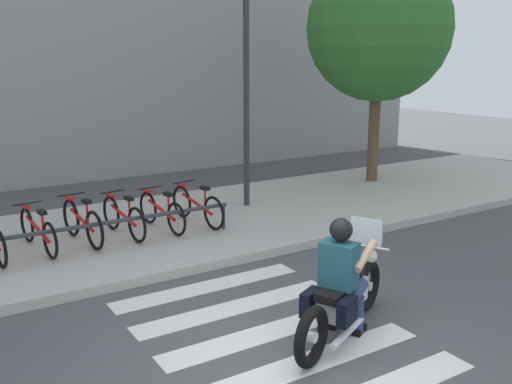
# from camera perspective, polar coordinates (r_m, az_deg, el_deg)

# --- Properties ---
(ground_plane) EXTENTS (48.00, 48.00, 0.00)m
(ground_plane) POSITION_cam_1_polar(r_m,az_deg,el_deg) (6.21, 3.88, -17.28)
(ground_plane) COLOR #4C4C4F
(sidewalk) EXTENTS (24.00, 4.40, 0.15)m
(sidewalk) POSITION_cam_1_polar(r_m,az_deg,el_deg) (10.40, -12.89, -4.21)
(sidewalk) COLOR #B7B2A8
(sidewalk) RESTS_ON ground
(crosswalk_stripe_2) EXTENTS (2.80, 0.40, 0.01)m
(crosswalk_stripe_2) POSITION_cam_1_polar(r_m,az_deg,el_deg) (6.33, 5.56, -16.67)
(crosswalk_stripe_2) COLOR white
(crosswalk_stripe_2) RESTS_ON ground
(crosswalk_stripe_3) EXTENTS (2.80, 0.40, 0.01)m
(crosswalk_stripe_3) POSITION_cam_1_polar(r_m,az_deg,el_deg) (6.90, 1.39, -13.90)
(crosswalk_stripe_3) COLOR white
(crosswalk_stripe_3) RESTS_ON ground
(crosswalk_stripe_4) EXTENTS (2.80, 0.40, 0.01)m
(crosswalk_stripe_4) POSITION_cam_1_polar(r_m,az_deg,el_deg) (7.51, -2.05, -11.52)
(crosswalk_stripe_4) COLOR white
(crosswalk_stripe_4) RESTS_ON ground
(crosswalk_stripe_5) EXTENTS (2.80, 0.40, 0.01)m
(crosswalk_stripe_5) POSITION_cam_1_polar(r_m,az_deg,el_deg) (8.15, -4.91, -9.47)
(crosswalk_stripe_5) COLOR white
(crosswalk_stripe_5) RESTS_ON ground
(motorcycle) EXTENTS (2.08, 1.11, 1.26)m
(motorcycle) POSITION_cam_1_polar(r_m,az_deg,el_deg) (6.71, 8.80, -10.50)
(motorcycle) COLOR black
(motorcycle) RESTS_ON ground
(rider) EXTENTS (0.76, 0.70, 1.45)m
(rider) POSITION_cam_1_polar(r_m,az_deg,el_deg) (6.50, 8.61, -7.75)
(rider) COLOR #1E4C59
(rider) RESTS_ON ground
(bicycle_3) EXTENTS (0.48, 1.65, 0.72)m
(bicycle_3) POSITION_cam_1_polar(r_m,az_deg,el_deg) (9.66, -21.14, -3.64)
(bicycle_3) COLOR black
(bicycle_3) RESTS_ON sidewalk
(bicycle_4) EXTENTS (0.48, 1.60, 0.78)m
(bicycle_4) POSITION_cam_1_polar(r_m,az_deg,el_deg) (9.80, -17.12, -2.93)
(bicycle_4) COLOR black
(bicycle_4) RESTS_ON sidewalk
(bicycle_5) EXTENTS (0.48, 1.57, 0.74)m
(bicycle_5) POSITION_cam_1_polar(r_m,az_deg,el_deg) (9.99, -13.23, -2.47)
(bicycle_5) COLOR black
(bicycle_5) RESTS_ON sidewalk
(bicycle_6) EXTENTS (0.48, 1.58, 0.72)m
(bicycle_6) POSITION_cam_1_polar(r_m,az_deg,el_deg) (10.23, -9.50, -1.96)
(bicycle_6) COLOR black
(bicycle_6) RESTS_ON sidewalk
(bicycle_7) EXTENTS (0.48, 1.67, 0.75)m
(bicycle_7) POSITION_cam_1_polar(r_m,az_deg,el_deg) (10.51, -5.97, -1.38)
(bicycle_7) COLOR black
(bicycle_7) RESTS_ON sidewalk
(bike_rack) EXTENTS (5.53, 0.07, 0.49)m
(bike_rack) POSITION_cam_1_polar(r_m,az_deg,el_deg) (9.18, -18.35, -3.67)
(bike_rack) COLOR #333338
(bike_rack) RESTS_ON sidewalk
(street_lamp) EXTENTS (0.28, 0.28, 4.64)m
(street_lamp) POSITION_cam_1_polar(r_m,az_deg,el_deg) (11.47, -0.99, 11.53)
(street_lamp) COLOR #2D2D33
(street_lamp) RESTS_ON ground
(tree_near_rack) EXTENTS (3.44, 3.44, 5.56)m
(tree_near_rack) POSITION_cam_1_polar(r_m,az_deg,el_deg) (14.19, 12.28, 15.80)
(tree_near_rack) COLOR brown
(tree_near_rack) RESTS_ON ground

